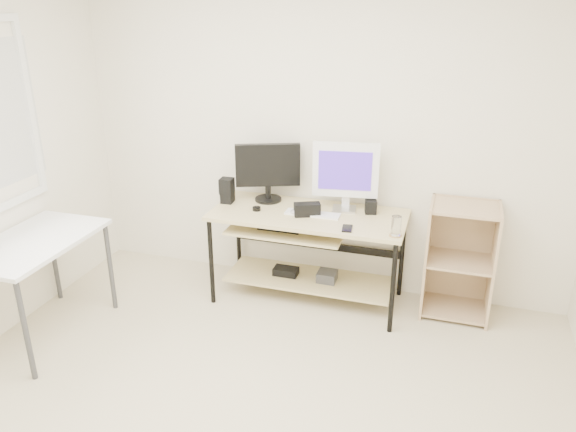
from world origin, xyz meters
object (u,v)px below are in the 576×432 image
(black_monitor, at_px, (268,169))
(white_imac, at_px, (346,172))
(desk, at_px, (305,237))
(side_table, at_px, (34,251))
(audio_controller, at_px, (228,190))
(shelf_unit, at_px, (459,258))

(black_monitor, distance_m, white_imac, 0.64)
(desk, relative_size, black_monitor, 3.00)
(side_table, distance_m, black_monitor, 1.82)
(audio_controller, bearing_deg, black_monitor, 20.42)
(white_imac, bearing_deg, audio_controller, 176.41)
(black_monitor, xyz_separation_m, white_imac, (0.64, -0.03, 0.04))
(shelf_unit, xyz_separation_m, white_imac, (-0.90, -0.02, 0.61))
(shelf_unit, bearing_deg, audio_controller, -176.99)
(shelf_unit, bearing_deg, white_imac, -178.82)
(side_table, height_order, audio_controller, audio_controller)
(side_table, bearing_deg, audio_controller, 48.73)
(desk, bearing_deg, side_table, -147.35)
(desk, relative_size, white_imac, 2.79)
(side_table, xyz_separation_m, audio_controller, (0.99, 1.12, 0.17))
(desk, height_order, side_table, same)
(desk, bearing_deg, black_monitor, 155.24)
(side_table, distance_m, shelf_unit, 3.09)
(black_monitor, xyz_separation_m, audio_controller, (-0.31, -0.10, -0.18))
(white_imac, bearing_deg, shelf_unit, -7.18)
(desk, xyz_separation_m, audio_controller, (-0.67, 0.06, 0.30))
(side_table, bearing_deg, white_imac, 31.94)
(side_table, xyz_separation_m, shelf_unit, (2.83, 1.22, -0.22))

